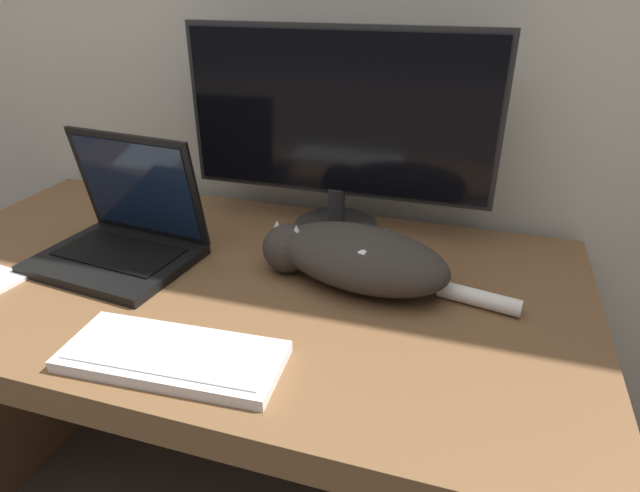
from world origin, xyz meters
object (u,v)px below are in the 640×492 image
at_px(external_keyboard, 173,356).
at_px(cat, 355,256).
at_px(laptop, 123,236).
at_px(monitor, 338,128).

xyz_separation_m(external_keyboard, cat, (0.21, 0.32, 0.05)).
bearing_deg(external_keyboard, laptop, 132.27).
bearing_deg(laptop, monitor, 40.26).
relative_size(laptop, external_keyboard, 0.95).
xyz_separation_m(laptop, external_keyboard, (0.28, -0.28, -0.04)).
bearing_deg(cat, external_keyboard, -112.11).
xyz_separation_m(monitor, external_keyboard, (-0.11, -0.55, -0.24)).
height_order(monitor, external_keyboard, monitor).
bearing_deg(laptop, external_keyboard, -38.09).
distance_m(monitor, laptop, 0.52).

